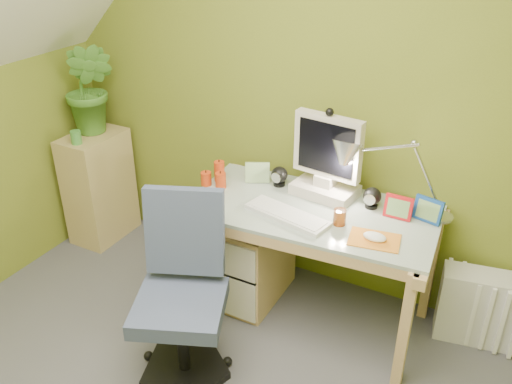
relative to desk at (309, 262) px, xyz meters
The scene contains 19 objects.
wall_back 0.95m from the desk, 119.95° to the left, with size 3.20×0.01×2.40m, color olive.
desk is the anchor object (origin of this frame).
monitor 0.63m from the desk, 90.00° to the left, with size 0.38×0.22×0.52m, color beige, non-canonical shape.
speaker_left 0.51m from the desk, 149.35° to the left, with size 0.09×0.09×0.11m, color black, non-canonical shape.
speaker_right 0.51m from the desk, 30.65° to the left, with size 0.09×0.09×0.11m, color black, non-canonical shape.
keyboard 0.39m from the desk, 119.74° to the right, with size 0.46×0.15×0.02m, color silver.
mousepad 0.54m from the desk, 20.22° to the right, with size 0.24×0.17×0.01m, color orange.
mouse 0.55m from the desk, 20.22° to the right, with size 0.11×0.07×0.04m, color white.
amber_tumbler 0.44m from the desk, 23.96° to the right, with size 0.06×0.06×0.08m, color #914815.
candle_cluster 0.73m from the desk, behind, with size 0.16×0.14×0.12m, color red, non-canonical shape.
photo_frame_red 0.60m from the desk, 15.95° to the left, with size 0.14×0.02×0.12m, color red.
photo_frame_blue 0.71m from the desk, 15.95° to the left, with size 0.15×0.02×0.13m, color #154193.
photo_frame_green 0.59m from the desk, 160.71° to the left, with size 0.14×0.02×0.12m, color #9CBF83.
desk_lamp 0.81m from the desk, 21.80° to the left, with size 0.57×0.24×0.61m, color silver, non-canonical shape.
side_ledge 1.62m from the desk, behind, with size 0.28×0.44×0.77m, color tan.
potted_plant 1.77m from the desk, behind, with size 0.33×0.27×0.60m, color #457E2A.
green_cup 1.66m from the desk, behind, with size 0.07×0.07×0.09m, color #468E3B.
task_chair 0.81m from the desk, 116.54° to the right, with size 0.48×0.48×0.86m, color #39435E, non-canonical shape.
radiator 0.93m from the desk, 14.40° to the left, with size 0.42×0.17×0.42m, color silver.
Camera 1 is at (1.11, -1.09, 2.13)m, focal length 38.00 mm.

